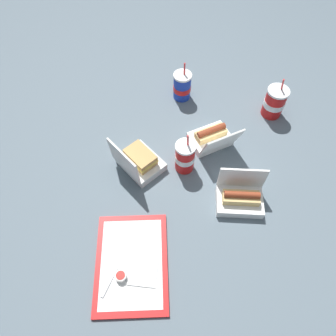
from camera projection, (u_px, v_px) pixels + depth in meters
ground_plane at (178, 178)px, 1.39m from camera, size 3.20×3.20×0.00m
food_tray at (132, 263)px, 1.19m from camera, size 0.42×0.33×0.01m
ketchup_cup at (121, 276)px, 1.14m from camera, size 0.04×0.04×0.02m
napkin_stack at (143, 272)px, 1.16m from camera, size 0.11×0.11×0.00m
plastic_fork at (109, 282)px, 1.14m from camera, size 0.11×0.03×0.00m
clamshell_hotdog_center at (212, 138)px, 1.46m from camera, size 0.24×0.25×0.16m
clamshell_sandwich_back at (139, 161)px, 1.38m from camera, size 0.24×0.24×0.18m
clamshell_hotdog_front at (240, 198)px, 1.29m from camera, size 0.15×0.20×0.16m
soda_cup_left at (274, 102)px, 1.53m from camera, size 0.10×0.10×0.21m
soda_cup_back at (182, 86)px, 1.59m from camera, size 0.09×0.09×0.20m
soda_cup_center at (185, 157)px, 1.36m from camera, size 0.09×0.09×0.21m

